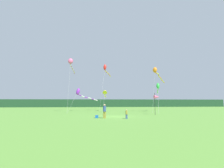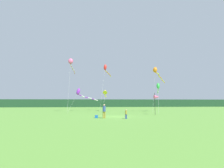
% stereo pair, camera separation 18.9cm
% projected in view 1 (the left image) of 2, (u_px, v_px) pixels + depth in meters
% --- Properties ---
extents(ground_plane, '(120.00, 120.00, 0.00)m').
position_uv_depth(ground_plane, '(116.00, 117.00, 23.48)').
color(ground_plane, '#5B9338').
extents(distant_treeline, '(108.00, 3.83, 3.16)m').
position_uv_depth(distant_treeline, '(102.00, 103.00, 68.14)').
color(distant_treeline, '#1E4228').
rests_on(distant_treeline, ground).
extents(person_adult, '(0.41, 0.41, 1.84)m').
position_uv_depth(person_adult, '(105.00, 110.00, 21.13)').
color(person_adult, olive).
rests_on(person_adult, ground).
extents(person_child, '(0.26, 0.26, 1.18)m').
position_uv_depth(person_child, '(127.00, 114.00, 20.43)').
color(person_child, '#334C8C').
rests_on(person_child, ground).
extents(cooler_box, '(0.41, 0.39, 0.37)m').
position_uv_depth(cooler_box, '(97.00, 117.00, 21.41)').
color(cooler_box, '#1959B2').
rests_on(cooler_box, ground).
extents(banner_flag_pole, '(0.90, 0.70, 3.62)m').
position_uv_depth(banner_flag_pole, '(157.00, 97.00, 27.28)').
color(banner_flag_pole, black).
rests_on(banner_flag_pole, ground).
extents(kite_orange, '(5.83, 7.11, 9.47)m').
position_uv_depth(kite_orange, '(156.00, 72.00, 34.62)').
color(kite_orange, '#B2B2B2').
rests_on(kite_orange, ground).
extents(kite_red, '(3.26, 7.81, 11.65)m').
position_uv_depth(kite_red, '(105.00, 68.00, 40.90)').
color(kite_red, '#B2B2B2').
rests_on(kite_red, ground).
extents(kite_yellow, '(1.36, 8.98, 5.27)m').
position_uv_depth(kite_yellow, '(105.00, 92.00, 37.43)').
color(kite_yellow, '#B2B2B2').
rests_on(kite_yellow, ground).
extents(kite_green, '(3.33, 8.62, 6.31)m').
position_uv_depth(kite_green, '(158.00, 87.00, 34.70)').
color(kite_green, '#B2B2B2').
rests_on(kite_green, ground).
extents(kite_purple, '(6.50, 5.12, 5.37)m').
position_uv_depth(kite_purple, '(80.00, 93.00, 37.51)').
color(kite_purple, '#B2B2B2').
rests_on(kite_purple, ground).
extents(kite_rainbow, '(1.02, 8.41, 11.19)m').
position_uv_depth(kite_rainbow, '(71.00, 63.00, 33.90)').
color(kite_rainbow, '#B2B2B2').
rests_on(kite_rainbow, ground).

